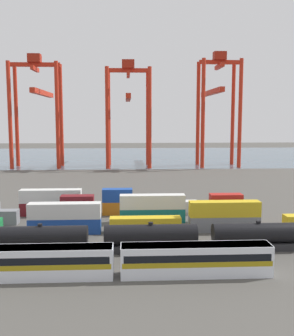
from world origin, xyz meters
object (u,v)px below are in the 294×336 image
Objects in this scene: gantry_crane_central at (128,104)px; freight_tank_row at (96,238)px; passenger_train at (36,261)px; gantry_crane_west at (38,100)px; shipping_container_11 at (1,217)px; gantry_crane_east at (217,99)px.

freight_tank_row is at bearing -92.95° from gantry_crane_central.
gantry_crane_west reaches higher than passenger_train.
gantry_crane_central is at bearing 84.12° from passenger_train.
passenger_train is 9.52× the size of shipping_container_11.
gantry_crane_west is (-11.95, 91.77, 25.12)m from shipping_container_11.
freight_tank_row is 1.40× the size of gantry_crane_west.
passenger_train reaches higher than shipping_container_11.
gantry_crane_east is (71.90, -0.15, 0.59)m from gantry_crane_west.
gantry_crane_west is at bearing 105.64° from freight_tank_row.
gantry_crane_east reaches higher than shipping_container_11.
freight_tank_row reaches higher than passenger_train.
passenger_train is at bearing -112.18° from gantry_crane_east.
passenger_train is 0.94× the size of freight_tank_row.
gantry_crane_west is 71.90m from gantry_crane_east.
gantry_crane_central is at bearing 75.22° from shipping_container_11.
gantry_crane_central is 36.01m from gantry_crane_east.
gantry_crane_east reaches higher than freight_tank_row.
gantry_crane_central reaches higher than shipping_container_11.
passenger_train is 122.77m from gantry_crane_west.
gantry_crane_west reaches higher than freight_tank_row.
passenger_train is at bearing -78.56° from gantry_crane_west.
gantry_crane_east is (48.02, 117.81, 24.86)m from passenger_train.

